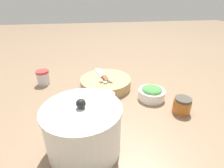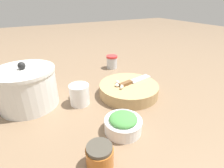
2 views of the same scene
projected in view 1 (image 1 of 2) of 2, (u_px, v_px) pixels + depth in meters
name	position (u px, v px, depth m)	size (l,w,h in m)	color
ground_plane	(109.00, 96.00, 0.85)	(5.00, 5.00, 0.00)	#7F664C
cutting_board	(106.00, 83.00, 0.92)	(0.26, 0.26, 0.05)	tan
chef_knife	(103.00, 75.00, 0.93)	(0.06, 0.19, 0.01)	brown
garlic_cloves	(106.00, 81.00, 0.86)	(0.07, 0.03, 0.02)	silver
herb_bowl	(152.00, 93.00, 0.82)	(0.12, 0.12, 0.06)	white
spice_jar	(43.00, 77.00, 0.95)	(0.07, 0.07, 0.08)	silver
coffee_mug	(105.00, 103.00, 0.72)	(0.11, 0.08, 0.09)	white
honey_jar	(182.00, 105.00, 0.72)	(0.07, 0.07, 0.07)	#B26023
stock_pot	(83.00, 129.00, 0.53)	(0.23, 0.23, 0.18)	silver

